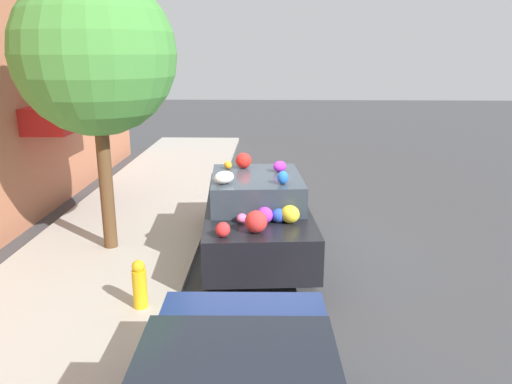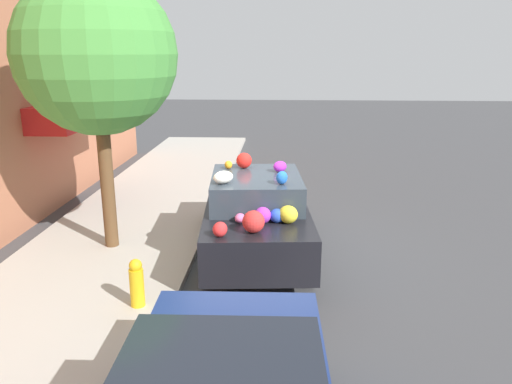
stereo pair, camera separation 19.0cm
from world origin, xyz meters
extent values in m
plane|color=#424244|center=(0.00, 0.00, 0.00)|extent=(60.00, 60.00, 0.00)
cube|color=#B2ADA3|center=(0.00, 2.70, 0.05)|extent=(24.00, 3.20, 0.11)
cube|color=red|center=(2.56, 4.35, 2.18)|extent=(2.55, 0.90, 0.55)
cylinder|color=brown|center=(0.00, 2.69, 1.34)|extent=(0.24, 0.24, 2.45)
sphere|color=#47933D|center=(0.00, 2.69, 3.50)|extent=(2.69, 2.69, 2.69)
cylinder|color=gold|center=(-2.21, 1.57, 0.38)|extent=(0.20, 0.20, 0.55)
sphere|color=gold|center=(-2.21, 1.57, 0.72)|extent=(0.18, 0.18, 0.18)
cube|color=black|center=(0.00, 0.03, 0.67)|extent=(4.20, 2.03, 0.70)
cube|color=#333D47|center=(-0.16, 0.02, 1.26)|extent=(1.95, 1.65, 0.49)
cylinder|color=black|center=(1.20, 0.91, 0.32)|extent=(0.66, 0.23, 0.65)
cylinder|color=black|center=(1.32, -0.65, 0.32)|extent=(0.66, 0.23, 0.65)
cylinder|color=black|center=(-1.32, 0.72, 0.32)|extent=(0.66, 0.23, 0.65)
cylinder|color=black|center=(-1.20, -0.85, 0.32)|extent=(0.66, 0.23, 0.65)
ellipsoid|color=white|center=(-0.71, 0.52, 1.61)|extent=(0.43, 0.43, 0.20)
ellipsoid|color=red|center=(-1.83, 0.45, 1.13)|extent=(0.29, 0.29, 0.22)
sphere|color=#AF34C7|center=(-1.23, -0.13, 1.15)|extent=(0.27, 0.27, 0.26)
sphere|color=red|center=(0.39, 0.27, 1.65)|extent=(0.32, 0.32, 0.28)
ellipsoid|color=pink|center=(-1.22, 0.21, 1.09)|extent=(0.22, 0.20, 0.14)
ellipsoid|color=blue|center=(1.26, 0.30, 1.17)|extent=(0.39, 0.29, 0.31)
ellipsoid|color=#AF29C4|center=(0.12, -0.38, 1.60)|extent=(0.31, 0.32, 0.19)
sphere|color=red|center=(-1.64, -0.02, 1.18)|extent=(0.46, 0.46, 0.33)
sphere|color=pink|center=(1.52, 0.64, 1.18)|extent=(0.43, 0.43, 0.31)
ellipsoid|color=blue|center=(-1.18, -0.35, 1.13)|extent=(0.32, 0.32, 0.22)
ellipsoid|color=yellow|center=(1.27, -0.54, 1.10)|extent=(0.21, 0.19, 0.15)
ellipsoid|color=blue|center=(-0.71, -0.42, 1.61)|extent=(0.26, 0.25, 0.21)
ellipsoid|color=orange|center=(0.32, 0.55, 1.58)|extent=(0.19, 0.17, 0.15)
ellipsoid|color=yellow|center=(-1.20, -0.52, 1.16)|extent=(0.41, 0.41, 0.27)
cylinder|color=black|center=(-4.09, 0.85, 0.31)|extent=(0.62, 0.19, 0.62)
cylinder|color=black|center=(-4.06, -0.76, 0.31)|extent=(0.62, 0.19, 0.62)
camera|label=1|loc=(-8.43, -0.22, 3.55)|focal=35.00mm
camera|label=2|loc=(-8.42, -0.41, 3.55)|focal=35.00mm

